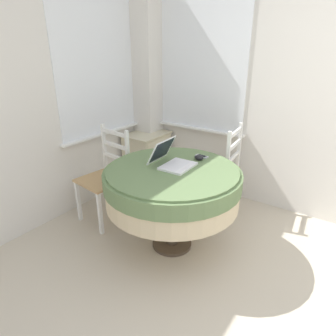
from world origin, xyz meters
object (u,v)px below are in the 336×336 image
at_px(dining_chair_near_right_window, 219,171).
at_px(corner_cabinet, 148,158).
at_px(laptop, 172,160).
at_px(computer_mouse, 199,158).
at_px(cell_phone, 202,156).
at_px(dining_chair_near_back_window, 106,177).
at_px(round_dining_table, 172,184).

distance_m(dining_chair_near_right_window, corner_cabinet, 1.10).
xyz_separation_m(laptop, computer_mouse, (0.24, -0.12, -0.03)).
xyz_separation_m(cell_phone, dining_chair_near_right_window, (0.45, 0.02, -0.31)).
distance_m(dining_chair_near_back_window, corner_cabinet, 0.98).
relative_size(cell_phone, dining_chair_near_back_window, 0.13).
distance_m(computer_mouse, cell_phone, 0.09).
height_order(laptop, cell_phone, laptop).
bearing_deg(dining_chair_near_back_window, dining_chair_near_right_window, -46.34).
distance_m(cell_phone, dining_chair_near_right_window, 0.54).
xyz_separation_m(round_dining_table, dining_chair_near_right_window, (0.84, -0.04, -0.16)).
distance_m(round_dining_table, laptop, 0.20).
distance_m(computer_mouse, dining_chair_near_right_window, 0.63).
bearing_deg(round_dining_table, computer_mouse, -14.91).
height_order(computer_mouse, cell_phone, computer_mouse).
xyz_separation_m(computer_mouse, dining_chair_near_back_window, (-0.29, 0.91, -0.32)).
distance_m(round_dining_table, computer_mouse, 0.35).
bearing_deg(round_dining_table, laptop, 36.46).
bearing_deg(corner_cabinet, cell_phone, -117.12).
relative_size(laptop, cell_phone, 2.75).
relative_size(round_dining_table, cell_phone, 9.27).
bearing_deg(dining_chair_near_right_window, computer_mouse, -175.57).
relative_size(computer_mouse, corner_cabinet, 0.13).
bearing_deg(cell_phone, dining_chair_near_right_window, 2.82).
height_order(round_dining_table, dining_chair_near_right_window, dining_chair_near_right_window).
distance_m(computer_mouse, corner_cabinet, 1.38).
xyz_separation_m(round_dining_table, dining_chair_near_back_window, (0.01, 0.83, -0.16)).
bearing_deg(corner_cabinet, computer_mouse, -120.21).
height_order(round_dining_table, computer_mouse, computer_mouse).
bearing_deg(cell_phone, corner_cabinet, 62.88).
height_order(cell_phone, corner_cabinet, cell_phone).
distance_m(laptop, corner_cabinet, 1.43).
xyz_separation_m(laptop, cell_phone, (0.33, -0.10, -0.04)).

